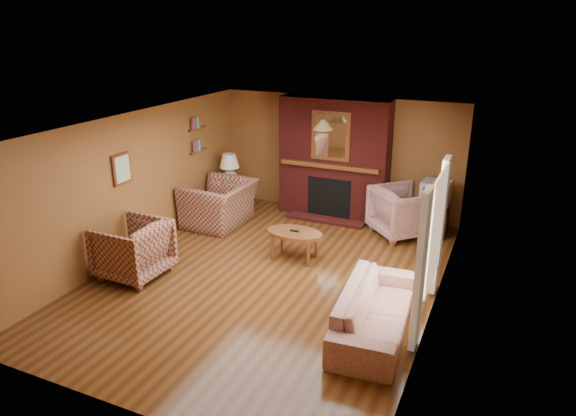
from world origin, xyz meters
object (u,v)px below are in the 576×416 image
at_px(floral_armchair, 402,211).
at_px(crt_tv, 435,193).
at_px(side_table, 231,197).
at_px(plaid_loveseat, 220,204).
at_px(table_lamp, 229,168).
at_px(tv_stand, 433,219).
at_px(fireplace, 334,159).
at_px(plaid_armchair, 133,249).
at_px(floral_sofa, 375,310).
at_px(coffee_table, 294,235).

height_order(floral_armchair, crt_tv, crt_tv).
distance_m(side_table, crt_tv, 4.20).
distance_m(floral_armchair, side_table, 3.63).
xyz_separation_m(plaid_loveseat, table_lamp, (-0.25, 0.85, 0.48)).
bearing_deg(table_lamp, tv_stand, 4.82).
bearing_deg(fireplace, floral_armchair, -16.28).
height_order(table_lamp, tv_stand, table_lamp).
relative_size(plaid_loveseat, table_lamp, 1.95).
relative_size(plaid_armchair, tv_stand, 1.71).
distance_m(table_lamp, tv_stand, 4.21).
bearing_deg(tv_stand, floral_sofa, -93.04).
bearing_deg(side_table, plaid_loveseat, -73.62).
xyz_separation_m(plaid_armchair, table_lamp, (-0.15, 3.27, 0.46)).
bearing_deg(tv_stand, floral_armchair, -154.62).
xyz_separation_m(floral_sofa, tv_stand, (0.15, 3.59, -0.01)).
distance_m(fireplace, plaid_loveseat, 2.43).
distance_m(plaid_armchair, floral_sofa, 3.85).
relative_size(fireplace, tv_stand, 4.16).
bearing_deg(coffee_table, crt_tv, 46.53).
distance_m(plaid_loveseat, tv_stand, 4.08).
xyz_separation_m(plaid_armchair, crt_tv, (4.00, 3.62, 0.36)).
distance_m(plaid_loveseat, floral_sofa, 4.45).
bearing_deg(coffee_table, plaid_armchair, -142.71).
bearing_deg(fireplace, plaid_armchair, -117.13).
distance_m(floral_armchair, tv_stand, 0.61).
height_order(plaid_armchair, tv_stand, plaid_armchair).
bearing_deg(plaid_loveseat, fireplace, 127.24).
xyz_separation_m(side_table, tv_stand, (4.15, 0.35, 0.02)).
bearing_deg(side_table, fireplace, 14.29).
bearing_deg(crt_tv, floral_armchair, -154.46).
bearing_deg(crt_tv, tv_stand, 90.00).
distance_m(table_lamp, crt_tv, 4.17).
height_order(plaid_loveseat, coffee_table, plaid_loveseat).
height_order(floral_sofa, table_lamp, table_lamp).
relative_size(floral_sofa, crt_tv, 3.92).
height_order(plaid_loveseat, crt_tv, crt_tv).
xyz_separation_m(coffee_table, side_table, (-2.21, 1.70, -0.17)).
bearing_deg(table_lamp, side_table, 135.00).
xyz_separation_m(fireplace, tv_stand, (2.05, -0.18, -0.89)).
relative_size(plaid_loveseat, coffee_table, 1.37).
xyz_separation_m(coffee_table, crt_tv, (1.94, 2.05, 0.37)).
relative_size(fireplace, coffee_table, 2.51).
height_order(floral_sofa, coffee_table, floral_sofa).
bearing_deg(crt_tv, side_table, -175.26).
bearing_deg(side_table, floral_armchair, 1.44).
bearing_deg(side_table, coffee_table, -37.56).
bearing_deg(crt_tv, plaid_armchair, -137.89).
relative_size(plaid_armchair, floral_sofa, 0.48).
relative_size(table_lamp, crt_tv, 1.27).
xyz_separation_m(side_table, table_lamp, (0.00, -0.00, 0.64)).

